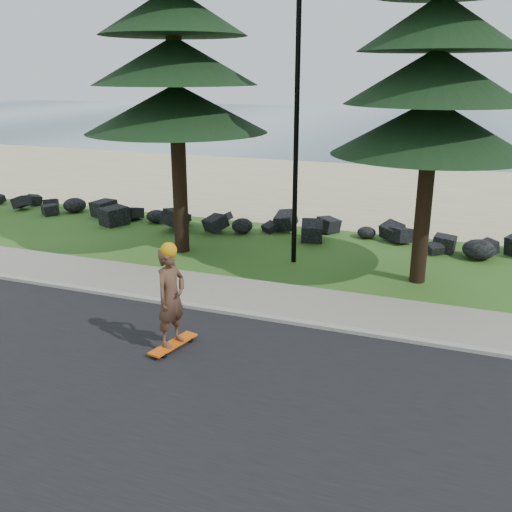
{
  "coord_description": "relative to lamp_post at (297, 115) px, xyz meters",
  "views": [
    {
      "loc": [
        4.51,
        -11.79,
        5.23
      ],
      "look_at": [
        0.05,
        0.0,
        1.14
      ],
      "focal_mm": 40.0,
      "sensor_mm": 36.0,
      "label": 1
    }
  ],
  "objects": [
    {
      "name": "seawall_boulders",
      "position": [
        0.0,
        2.4,
        -4.13
      ],
      "size": [
        60.0,
        2.4,
        1.1
      ],
      "primitive_type": null,
      "color": "black",
      "rests_on": "ground"
    },
    {
      "name": "skateboarder",
      "position": [
        -0.61,
        -6.07,
        -3.04
      ],
      "size": [
        0.61,
        1.21,
        2.19
      ],
      "rotation": [
        0.0,
        0.0,
        1.35
      ],
      "color": "#E95B0D",
      "rests_on": "ground"
    },
    {
      "name": "road",
      "position": [
        0.0,
        -7.7,
        -4.12
      ],
      "size": [
        160.0,
        7.0,
        0.02
      ],
      "primitive_type": "cube",
      "color": "black",
      "rests_on": "ground"
    },
    {
      "name": "sidewalk",
      "position": [
        0.0,
        -3.0,
        -4.09
      ],
      "size": [
        160.0,
        2.0,
        0.08
      ],
      "primitive_type": "cube",
      "color": "gray",
      "rests_on": "ground"
    },
    {
      "name": "beach_sand",
      "position": [
        0.0,
        11.3,
        -4.13
      ],
      "size": [
        160.0,
        15.0,
        0.01
      ],
      "primitive_type": "cube",
      "color": "tan",
      "rests_on": "ground"
    },
    {
      "name": "ocean",
      "position": [
        0.0,
        47.8,
        -4.13
      ],
      "size": [
        160.0,
        58.0,
        0.01
      ],
      "primitive_type": "cube",
      "color": "#314B5E",
      "rests_on": "ground"
    },
    {
      "name": "kerb",
      "position": [
        0.0,
        -4.1,
        -4.08
      ],
      "size": [
        160.0,
        0.2,
        0.1
      ],
      "primitive_type": "cube",
      "color": "#9C9A8D",
      "rests_on": "ground"
    },
    {
      "name": "lamp_post",
      "position": [
        0.0,
        0.0,
        0.0
      ],
      "size": [
        0.25,
        0.14,
        8.14
      ],
      "color": "black",
      "rests_on": "ground"
    },
    {
      "name": "ground",
      "position": [
        0.0,
        -3.2,
        -4.13
      ],
      "size": [
        160.0,
        160.0,
        0.0
      ],
      "primitive_type": "plane",
      "color": "#2E5B1C",
      "rests_on": "ground"
    }
  ]
}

